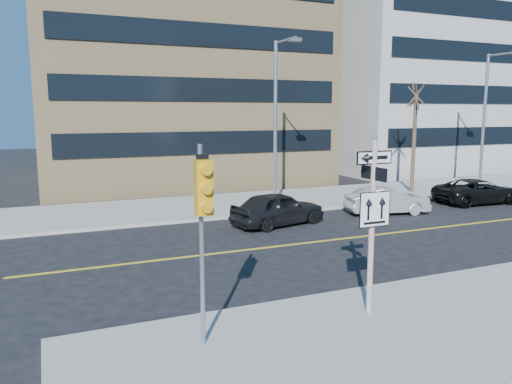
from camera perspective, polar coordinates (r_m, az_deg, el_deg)
name	(u,v)px	position (r m, az deg, el deg)	size (l,w,h in m)	color
ground	(314,285)	(14.20, 6.70, -10.46)	(120.00, 120.00, 0.00)	black
far_sidewalk	(466,186)	(34.48, 22.92, 0.62)	(66.00, 6.00, 0.15)	gray
road_centerline	(505,220)	(24.82, 26.54, -2.85)	(40.00, 0.14, 0.01)	gold
sign_pole	(373,216)	(11.52, 13.17, -2.68)	(0.92, 0.92, 4.06)	white
traffic_signal	(203,204)	(9.47, -6.04, -1.37)	(0.32, 0.45, 4.00)	gray
parked_car_a	(278,208)	(21.08, 2.53, -1.89)	(4.21, 1.69, 1.43)	black
parked_car_b	(387,201)	(24.16, 14.76, -0.96)	(3.86, 1.34, 1.27)	gray
parked_car_c	(478,191)	(28.56, 24.01, 0.09)	(4.65, 2.14, 1.29)	black
streetlight_a	(278,112)	(24.77, 2.47, 9.15)	(0.55, 2.25, 8.00)	gray
streetlight_b	(488,112)	(33.32, 24.97, 8.31)	(0.55, 2.25, 8.00)	gray
street_tree_west	(416,98)	(30.21, 17.84, 10.18)	(1.80, 1.80, 6.35)	#392E21
building_brick	(167,52)	(37.83, -10.12, 15.45)	(18.00, 18.00, 18.00)	tan
building_grey_mid	(417,80)	(47.09, 17.96, 12.05)	(20.00, 16.00, 15.00)	#9A9D9F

